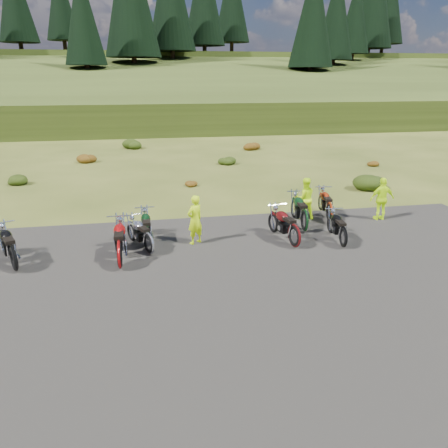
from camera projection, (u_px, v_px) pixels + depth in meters
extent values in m
plane|color=#3C4717|center=(236.00, 256.00, 13.50)|extent=(300.00, 300.00, 0.00)
cube|color=black|center=(252.00, 285.00, 11.64)|extent=(20.00, 12.00, 0.04)
cube|color=#314015|center=(149.00, 97.00, 115.83)|extent=(300.00, 90.00, 9.17)
cylinder|color=black|center=(21.00, 49.00, 70.96)|extent=(0.70, 0.70, 2.20)
cylinder|color=black|center=(65.00, 46.00, 77.33)|extent=(0.70, 0.70, 2.20)
cone|color=black|center=(60.00, 0.00, 74.94)|extent=(5.72, 5.72, 13.00)
cylinder|color=black|center=(88.00, 72.00, 56.60)|extent=(0.70, 0.70, 2.20)
cone|color=black|center=(82.00, 14.00, 54.38)|extent=(5.28, 5.28, 12.00)
cylinder|color=black|center=(134.00, 64.00, 62.85)|extent=(0.70, 0.70, 2.20)
cylinder|color=black|center=(173.00, 57.00, 69.09)|extent=(0.70, 0.70, 2.20)
cylinder|color=black|center=(205.00, 51.00, 75.34)|extent=(0.70, 0.70, 2.20)
cylinder|color=black|center=(232.00, 48.00, 81.65)|extent=(0.70, 0.70, 2.20)
cylinder|color=black|center=(309.00, 74.00, 60.98)|extent=(0.70, 0.70, 2.20)
cone|color=black|center=(313.00, 12.00, 58.43)|extent=(6.16, 6.16, 14.00)
cylinder|color=black|center=(332.00, 66.00, 67.23)|extent=(0.70, 0.70, 2.20)
cone|color=black|center=(336.00, 13.00, 64.84)|extent=(5.72, 5.72, 13.00)
cylinder|color=black|center=(352.00, 59.00, 73.47)|extent=(0.70, 0.70, 2.20)
cone|color=black|center=(356.00, 14.00, 71.25)|extent=(5.28, 5.28, 12.00)
cylinder|color=black|center=(368.00, 54.00, 79.72)|extent=(0.70, 0.70, 2.20)
cylinder|color=black|center=(382.00, 49.00, 85.96)|extent=(0.70, 0.70, 2.20)
ellipsoid|color=black|center=(16.00, 179.00, 22.32)|extent=(1.03, 1.03, 0.61)
ellipsoid|color=#6B2A0D|center=(86.00, 157.00, 27.73)|extent=(1.30, 1.30, 0.77)
ellipsoid|color=black|center=(133.00, 143.00, 33.14)|extent=(1.56, 1.56, 0.92)
ellipsoid|color=#6B2A0D|center=(190.00, 182.00, 21.91)|extent=(0.77, 0.77, 0.45)
ellipsoid|color=black|center=(226.00, 160.00, 27.32)|extent=(1.03, 1.03, 0.61)
ellipsoid|color=#6B2A0D|center=(251.00, 145.00, 32.74)|extent=(1.30, 1.30, 0.77)
ellipsoid|color=black|center=(371.00, 180.00, 21.40)|extent=(1.56, 1.56, 0.92)
ellipsoid|color=#6B2A0D|center=(371.00, 162.00, 26.92)|extent=(0.77, 0.77, 0.45)
imported|color=#C0EB0C|center=(195.00, 221.00, 14.22)|extent=(0.71, 0.66, 1.64)
imported|color=#C0EB0C|center=(305.00, 199.00, 16.72)|extent=(0.81, 0.64, 1.61)
imported|color=#C0EB0C|center=(382.00, 200.00, 16.61)|extent=(0.97, 0.41, 1.64)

